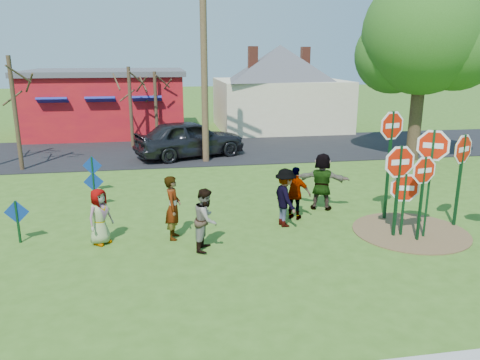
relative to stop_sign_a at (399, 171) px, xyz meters
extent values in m
plane|color=#395F1B|center=(-3.87, 1.20, -1.86)|extent=(120.00, 120.00, 0.00)
cube|color=black|center=(-3.87, 12.70, -1.84)|extent=(120.00, 7.50, 0.04)
cylinder|color=brown|center=(0.63, 0.20, -1.85)|extent=(3.20, 3.20, 0.03)
cube|color=maroon|center=(-9.37, 19.20, -0.06)|extent=(9.00, 7.00, 3.60)
cube|color=#4C4C51|center=(-9.37, 19.20, 1.89)|extent=(9.40, 7.40, 0.30)
cube|color=navy|center=(-11.87, 15.60, 0.54)|extent=(1.60, 0.78, 0.45)
cube|color=navy|center=(-9.37, 15.60, 0.54)|extent=(1.60, 0.78, 0.45)
cube|color=navy|center=(-6.87, 15.60, 0.54)|extent=(1.60, 0.78, 0.45)
cube|color=beige|center=(1.63, 19.20, -0.26)|extent=(8.00, 7.00, 3.20)
pyramid|color=#4C4C51|center=(1.63, 19.20, 3.54)|extent=(9.40, 9.40, 2.20)
cube|color=brown|center=(-0.37, 18.20, 2.74)|extent=(0.55, 0.55, 1.40)
cube|color=brown|center=(3.63, 20.20, 2.74)|extent=(0.55, 0.55, 1.40)
cube|color=#0F3A1B|center=(0.00, 0.00, -0.60)|extent=(0.07, 0.08, 2.53)
cylinder|color=white|center=(0.00, 0.00, 0.24)|extent=(1.19, 0.11, 1.19)
cylinder|color=red|center=(0.00, 0.00, 0.24)|extent=(1.02, 0.10, 1.02)
cube|color=white|center=(0.00, 0.00, 0.24)|extent=(0.52, 0.05, 0.15)
cube|color=#0F3A1B|center=(0.39, 1.34, -0.22)|extent=(0.08, 0.09, 3.28)
cylinder|color=white|center=(0.39, 1.34, 1.00)|extent=(1.11, 0.32, 1.14)
cylinder|color=red|center=(0.39, 1.34, 1.00)|extent=(0.96, 0.28, 0.98)
cube|color=white|center=(0.39, 1.34, 1.00)|extent=(0.49, 0.14, 0.14)
cylinder|color=gold|center=(0.39, 1.34, 1.00)|extent=(1.10, 0.31, 1.14)
cube|color=#0F3A1B|center=(0.79, -0.20, -0.38)|extent=(0.09, 0.10, 2.97)
cylinder|color=white|center=(0.79, -0.20, 0.70)|extent=(0.95, 0.64, 1.13)
cylinder|color=red|center=(0.79, -0.20, 0.70)|extent=(0.82, 0.56, 0.97)
cube|color=white|center=(0.79, -0.20, 0.70)|extent=(0.42, 0.28, 0.14)
cube|color=#0F3A1B|center=(2.13, 0.45, -0.51)|extent=(0.09, 0.09, 2.70)
cylinder|color=white|center=(2.13, 0.45, 0.42)|extent=(1.03, 0.51, 1.14)
cylinder|color=red|center=(2.13, 0.45, 0.42)|extent=(0.89, 0.45, 0.98)
cube|color=white|center=(2.13, 0.45, 0.42)|extent=(0.45, 0.22, 0.14)
cylinder|color=gold|center=(2.13, 0.45, 0.42)|extent=(1.03, 0.51, 1.14)
cube|color=#0F3A1B|center=(0.22, 0.01, -0.98)|extent=(0.07, 0.08, 1.76)
cylinder|color=white|center=(0.22, 0.01, -0.49)|extent=(1.05, 0.26, 1.07)
cylinder|color=red|center=(0.22, 0.01, -0.49)|extent=(0.91, 0.23, 0.93)
cube|color=white|center=(0.22, 0.01, -0.49)|extent=(0.46, 0.11, 0.13)
cube|color=#0F3A1B|center=(0.48, -0.41, -0.70)|extent=(0.07, 0.08, 2.32)
cylinder|color=white|center=(0.48, -0.41, 0.09)|extent=(0.98, 0.22, 1.00)
cylinder|color=red|center=(0.48, -0.41, 0.09)|extent=(0.85, 0.19, 0.86)
cube|color=white|center=(0.48, -0.41, 0.09)|extent=(0.43, 0.10, 0.12)
cube|color=#0F3A1B|center=(-10.03, 1.26, -1.28)|extent=(0.05, 0.06, 1.16)
cube|color=navy|center=(-10.03, 1.26, -1.01)|extent=(0.64, 0.06, 0.64)
cube|color=#0F3A1B|center=(-8.42, 3.97, -1.28)|extent=(0.05, 0.06, 1.17)
cube|color=navy|center=(-8.42, 3.97, -0.99)|extent=(0.64, 0.06, 0.64)
cube|color=#0F3A1B|center=(-8.67, 5.70, -1.20)|extent=(0.07, 0.07, 1.33)
cube|color=navy|center=(-8.67, 5.70, -0.85)|extent=(0.68, 0.15, 0.69)
imported|color=#395187|center=(-7.87, 0.83, -1.11)|extent=(0.85, 0.87, 1.51)
imported|color=#21665B|center=(-5.97, 0.88, -0.99)|extent=(0.52, 0.70, 1.75)
imported|color=brown|center=(-5.17, 0.00, -1.05)|extent=(0.84, 0.94, 1.62)
imported|color=#333338|center=(-2.74, 1.30, -1.01)|extent=(0.79, 1.19, 1.71)
imported|color=#472E53|center=(-2.29, 1.80, -1.05)|extent=(1.00, 0.88, 1.62)
imported|color=#1F5527|center=(-1.19, 2.59, -0.94)|extent=(1.79, 1.20, 1.85)
imported|color=#2D2D32|center=(-4.84, 11.09, -0.93)|extent=(5.64, 3.68, 1.79)
cylinder|color=#4C3823|center=(-4.19, 10.02, 3.02)|extent=(0.30, 0.30, 9.76)
cylinder|color=#382819|center=(5.52, 8.88, 0.44)|extent=(0.58, 0.58, 4.60)
sphere|color=#255215|center=(5.52, 8.88, 3.88)|extent=(5.43, 5.43, 5.43)
sphere|color=#255215|center=(6.77, 8.26, 3.36)|extent=(3.97, 3.97, 3.97)
sphere|color=#255215|center=(4.58, 9.72, 2.94)|extent=(3.55, 3.55, 3.55)
cylinder|color=#382819|center=(-12.17, 9.70, 0.54)|extent=(0.18, 0.18, 4.80)
cylinder|color=#382819|center=(-7.70, 13.99, 0.25)|extent=(0.18, 0.18, 4.22)
cylinder|color=#382819|center=(-6.41, 15.19, 0.10)|extent=(0.18, 0.18, 3.93)
camera|label=1|loc=(-6.20, -11.16, 3.02)|focal=35.00mm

